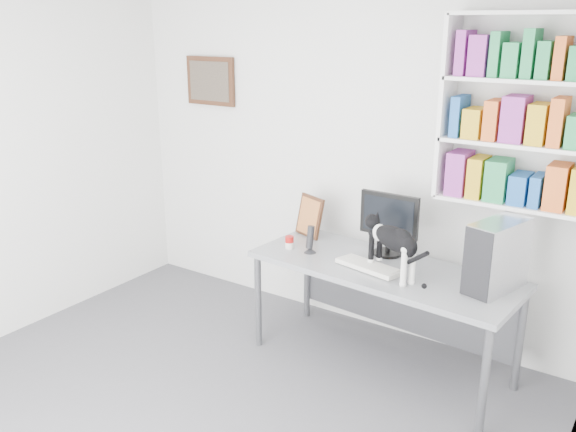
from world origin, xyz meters
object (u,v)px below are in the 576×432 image
Objects in this scene: desk at (380,317)px; leaning_print at (310,215)px; cat at (393,251)px; bookshelf at (524,113)px; keyboard at (369,266)px; monitor at (389,224)px; soup_can at (289,242)px; speaker at (310,239)px; pc_tower at (497,256)px.

leaning_print reaches higher than desk.
cat reaches higher than desk.
bookshelf is 1.74m from leaning_print.
monitor is at bearing 103.53° from keyboard.
soup_can is at bearing -170.51° from keyboard.
speaker is 0.18m from soup_can.
speaker is at bearing -172.64° from keyboard.
monitor is at bearing 18.63° from leaning_print.
desk is 0.98m from leaning_print.
desk is at bearing 10.96° from speaker.
soup_can is (-0.66, -0.30, -0.19)m from monitor.
desk is 3.20× the size of cat.
desk is 3.98× the size of monitor.
desk is 8.79× the size of speaker.
keyboard is (0.01, -0.32, -0.22)m from monitor.
monitor reaches higher than keyboard.
bookshelf is at bearing 18.56° from soup_can.
monitor is at bearing -166.59° from bookshelf.
cat is at bearing -138.09° from bookshelf.
leaning_print is 3.50× the size of soup_can.
pc_tower is (0.81, 0.14, 0.21)m from keyboard.
leaning_print is at bearing -172.21° from pc_tower.
cat is (0.68, -0.06, 0.07)m from speaker.
bookshelf is at bearing 70.75° from cat.
monitor is 1.04× the size of pc_tower.
speaker is at bearing -156.53° from cat.
monitor is 0.84m from pc_tower.
soup_can is at bearing -154.60° from cat.
soup_can is at bearing -161.44° from bookshelf.
pc_tower is (0.82, -0.18, -0.01)m from monitor.
cat is at bearing -149.00° from pc_tower.
soup_can is (-0.17, -0.01, -0.06)m from speaker.
keyboard is 0.67m from soup_can.
pc_tower reaches higher than desk.
cat is at bearing -3.43° from soup_can.
leaning_print is at bearing -174.48° from cat.
leaning_print is 0.57× the size of cat.
pc_tower is at bearing -86.06° from bookshelf.
speaker is (-0.49, -0.29, -0.13)m from monitor.
pc_tower is 2.12× the size of speaker.
desk is 0.67m from monitor.
monitor is (-0.79, -0.19, -0.84)m from bookshelf.
desk is 0.97m from pc_tower.
monitor is 2.21× the size of speaker.
pc_tower reaches higher than keyboard.
bookshelf is 2.75× the size of pc_tower.
monitor is at bearing 24.35° from soup_can.
desk is 0.86m from soup_can.
soup_can is at bearing -159.70° from pc_tower.
keyboard is (-0.06, -0.09, 0.41)m from desk.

